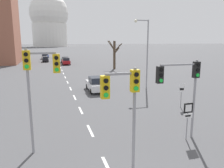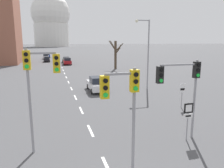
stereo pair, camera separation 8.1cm
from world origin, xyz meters
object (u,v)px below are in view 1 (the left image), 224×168
at_px(street_lamp_right, 145,48).
at_px(sedan_near_left, 65,60).
at_px(sedan_near_right, 45,59).
at_px(sedan_distant_centre, 96,84).
at_px(route_sign_post, 188,115).
at_px(traffic_signal_near_right, 183,80).
at_px(sedan_mid_centre, 46,55).
at_px(speed_limit_sign, 182,91).
at_px(sedan_far_right, 45,56).
at_px(traffic_signal_near_left, 38,75).
at_px(sedan_far_left, 66,61).
at_px(traffic_signal_centre_tall, 125,95).

bearing_deg(street_lamp_right, sedan_near_left, 100.91).
relative_size(sedan_near_right, sedan_distant_centre, 0.95).
distance_m(route_sign_post, sedan_near_right, 55.05).
bearing_deg(traffic_signal_near_right, sedan_near_left, 93.76).
bearing_deg(sedan_mid_centre, street_lamp_right, -77.90).
xyz_separation_m(speed_limit_sign, sedan_distant_centre, (-5.90, 8.45, -0.63)).
bearing_deg(sedan_distant_centre, sedan_near_left, 91.76).
bearing_deg(sedan_mid_centre, route_sign_post, -82.98).
relative_size(sedan_far_right, sedan_distant_centre, 0.98).
relative_size(traffic_signal_near_left, street_lamp_right, 0.66).
bearing_deg(sedan_far_right, sedan_far_left, -74.76).
relative_size(traffic_signal_near_left, sedan_far_right, 1.27).
relative_size(sedan_near_left, sedan_mid_centre, 0.96).
xyz_separation_m(traffic_signal_centre_tall, sedan_mid_centre, (-3.97, 72.41, -2.82)).
bearing_deg(sedan_near_right, traffic_signal_near_left, -89.58).
xyz_separation_m(street_lamp_right, sedan_near_left, (-7.05, 36.61, -4.25)).
height_order(traffic_signal_near_left, sedan_distant_centre, traffic_signal_near_left).
xyz_separation_m(sedan_near_left, sedan_distant_centre, (1.11, -36.19, 0.04)).
height_order(street_lamp_right, sedan_mid_centre, street_lamp_right).
bearing_deg(sedan_distant_centre, traffic_signal_centre_tall, -97.73).
height_order(sedan_near_left, sedan_mid_centre, sedan_near_left).
bearing_deg(street_lamp_right, sedan_far_right, 103.85).
height_order(route_sign_post, sedan_near_left, route_sign_post).
xyz_separation_m(route_sign_post, street_lamp_right, (3.45, 13.83, 3.48)).
xyz_separation_m(speed_limit_sign, sedan_far_left, (-7.11, 39.11, -0.62)).
height_order(traffic_signal_near_right, sedan_mid_centre, traffic_signal_near_right).
distance_m(street_lamp_right, sedan_near_right, 42.52).
xyz_separation_m(speed_limit_sign, sedan_far_right, (-12.52, 58.96, -0.65)).
relative_size(traffic_signal_centre_tall, route_sign_post, 2.03).
height_order(traffic_signal_centre_tall, route_sign_post, traffic_signal_centre_tall).
bearing_deg(sedan_far_right, traffic_signal_near_right, -82.23).
height_order(traffic_signal_near_left, speed_limit_sign, traffic_signal_near_left).
relative_size(route_sign_post, sedan_distant_centre, 0.53).
xyz_separation_m(traffic_signal_centre_tall, route_sign_post, (4.70, 2.02, -2.01)).
bearing_deg(street_lamp_right, route_sign_post, -104.01).
distance_m(traffic_signal_centre_tall, traffic_signal_near_left, 4.69).
bearing_deg(speed_limit_sign, sedan_far_left, 100.30).
relative_size(speed_limit_sign, sedan_distant_centre, 0.50).
bearing_deg(sedan_far_left, traffic_signal_centre_tall, -91.22).
height_order(sedan_near_left, sedan_distant_centre, sedan_distant_centre).
distance_m(traffic_signal_near_right, speed_limit_sign, 7.02).
bearing_deg(traffic_signal_centre_tall, sedan_distant_centre, 82.27).
distance_m(sedan_near_right, sedan_far_right, 10.42).
relative_size(traffic_signal_centre_tall, sedan_near_right, 1.13).
xyz_separation_m(traffic_signal_centre_tall, sedan_distant_centre, (2.21, 16.26, -2.74)).
relative_size(route_sign_post, sedan_far_right, 0.54).
bearing_deg(traffic_signal_centre_tall, route_sign_post, 23.22).
height_order(traffic_signal_near_right, sedan_near_right, traffic_signal_near_right).
height_order(sedan_near_left, sedan_far_left, sedan_far_left).
height_order(street_lamp_right, sedan_near_left, street_lamp_right).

